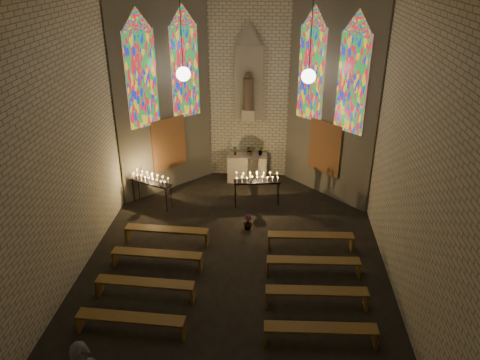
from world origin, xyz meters
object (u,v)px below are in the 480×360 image
Objects in this scene: altar at (247,168)px; aisle_flower_pot at (248,222)px; votive_stand_right at (257,179)px; votive_stand_left at (151,180)px.

aisle_flower_pot is at bearing -86.16° from altar.
votive_stand_right reaches higher than altar.
altar is at bearing 59.22° from votive_stand_left.
altar is 0.91× the size of votive_stand_right.
votive_stand_right is at bearing 82.34° from aisle_flower_pot.
votive_stand_right reaches higher than votive_stand_left.
aisle_flower_pot is 3.53m from votive_stand_left.
votive_stand_right reaches higher than aisle_flower_pot.
votive_stand_left is (-3.00, -2.10, 0.41)m from altar.
altar is 3.04× the size of aisle_flower_pot.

